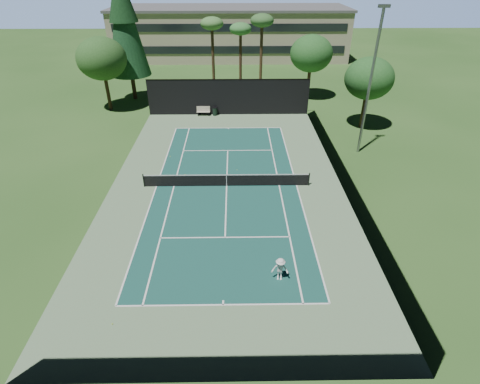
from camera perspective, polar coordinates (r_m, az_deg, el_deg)
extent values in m
plane|color=#2C541F|center=(29.26, -2.05, 0.92)|extent=(160.00, 160.00, 0.00)
cube|color=#65865E|center=(29.25, -2.05, 0.93)|extent=(18.00, 32.00, 0.01)
cube|color=#174C43|center=(29.25, -2.05, 0.94)|extent=(10.97, 23.77, 0.01)
cube|color=white|center=(20.00, -2.60, -16.79)|extent=(10.97, 0.10, 0.01)
cube|color=white|center=(39.92, -1.78, 9.73)|extent=(10.97, 0.10, 0.01)
cube|color=white|center=(23.98, -2.29, -6.92)|extent=(8.23, 0.10, 0.01)
cube|color=white|center=(34.90, -1.88, 6.35)|extent=(8.23, 0.10, 0.01)
cube|color=white|center=(29.88, -12.62, 0.85)|extent=(0.10, 23.77, 0.01)
cube|color=white|center=(29.63, 8.62, 1.02)|extent=(0.10, 23.77, 0.01)
cube|color=white|center=(29.63, -10.03, 0.88)|extent=(0.10, 23.77, 0.01)
cube|color=white|center=(29.44, 5.99, 1.01)|extent=(0.10, 23.77, 0.01)
cube|color=white|center=(29.25, -2.05, 0.95)|extent=(0.10, 12.80, 0.01)
cube|color=white|center=(20.10, -2.59, -16.47)|extent=(0.10, 0.30, 0.01)
cube|color=white|center=(39.78, -1.78, 9.65)|extent=(0.10, 0.30, 0.01)
cylinder|color=black|center=(29.82, -14.46, 1.70)|extent=(0.10, 0.10, 1.10)
cylinder|color=black|center=(29.53, 10.45, 1.91)|extent=(0.10, 0.10, 1.10)
cube|color=black|center=(29.00, -2.07, 1.77)|extent=(12.80, 0.02, 0.92)
cube|color=white|center=(28.76, -2.08, 2.60)|extent=(12.80, 0.04, 0.07)
cube|color=white|center=(29.00, -2.07, 1.77)|extent=(0.05, 0.03, 0.92)
cube|color=black|center=(43.12, -1.76, 14.23)|extent=(18.00, 0.04, 4.00)
cube|color=black|center=(15.89, -3.16, -23.21)|extent=(18.00, 0.04, 4.00)
cube|color=black|center=(29.48, 15.70, 4.36)|extent=(0.04, 32.00, 4.00)
cube|color=black|center=(29.88, -19.69, 4.02)|extent=(0.04, 32.00, 4.00)
cube|color=black|center=(42.56, -1.81, 16.80)|extent=(18.00, 0.06, 0.06)
imported|color=white|center=(20.86, 6.13, -11.63)|extent=(1.01, 0.67, 1.45)
sphere|color=#C6E834|center=(20.18, -18.88, -18.49)|extent=(0.06, 0.06, 0.06)
sphere|color=#D2E333|center=(31.08, -8.37, 2.64)|extent=(0.07, 0.07, 0.07)
sphere|color=#C1DF32|center=(31.47, -0.46, 3.38)|extent=(0.06, 0.06, 0.06)
sphere|color=#BBD931|center=(34.31, -10.59, 5.36)|extent=(0.07, 0.07, 0.07)
cube|color=#BEB59E|center=(43.44, -5.61, 12.07)|extent=(1.50, 0.45, 0.05)
cube|color=beige|center=(43.53, -5.61, 12.53)|extent=(1.50, 0.06, 0.55)
cube|color=black|center=(43.57, -6.40, 11.76)|extent=(0.06, 0.40, 0.42)
cube|color=black|center=(43.47, -4.79, 11.80)|extent=(0.06, 0.40, 0.42)
cylinder|color=black|center=(43.42, -3.83, 12.14)|extent=(0.52, 0.52, 0.90)
cylinder|color=black|center=(43.26, -3.86, 12.73)|extent=(0.56, 0.56, 0.05)
cylinder|color=#412D1C|center=(50.54, -15.94, 15.49)|extent=(0.50, 0.50, 3.60)
cone|color=#163C1F|center=(49.15, -17.26, 23.53)|extent=(4.80, 4.80, 12.00)
cylinder|color=#3F2C1B|center=(50.33, -4.11, 19.42)|extent=(0.36, 0.36, 8.55)
ellipsoid|color=#3E7032|center=(49.60, -4.32, 24.25)|extent=(2.80, 2.80, 1.54)
cylinder|color=#40281B|center=(52.32, 0.08, 19.46)|extent=(0.36, 0.36, 7.65)
ellipsoid|color=#306C30|center=(51.64, 0.08, 23.61)|extent=(2.80, 2.80, 1.54)
cylinder|color=#49321F|center=(49.35, 3.22, 19.47)|extent=(0.36, 0.36, 9.00)
ellipsoid|color=#2F5A28|center=(48.59, 3.39, 24.65)|extent=(2.80, 2.80, 1.54)
cylinder|color=#482C1E|center=(49.81, 10.37, 15.89)|extent=(0.40, 0.40, 3.52)
ellipsoid|color=#235721|center=(48.96, 10.81, 20.02)|extent=(5.12, 5.12, 4.35)
cylinder|color=#47311E|center=(41.63, 18.25, 11.51)|extent=(0.40, 0.40, 3.30)
ellipsoid|color=#225621|center=(40.65, 19.09, 16.05)|extent=(4.80, 4.80, 4.08)
cylinder|color=#49331F|center=(47.39, -19.45, 13.96)|extent=(0.40, 0.40, 3.74)
ellipsoid|color=#285420|center=(46.46, -20.34, 18.52)|extent=(5.44, 5.44, 4.62)
cube|color=#B4A78C|center=(71.95, -1.50, 23.00)|extent=(40.00, 12.00, 8.00)
cube|color=#59595B|center=(71.44, -1.55, 26.25)|extent=(40.50, 12.50, 0.40)
cube|color=black|center=(66.27, -1.52, 20.83)|extent=(38.00, 0.15, 1.20)
cube|color=black|center=(65.71, -1.56, 23.74)|extent=(38.00, 0.15, 1.20)
cylinder|color=gray|center=(34.31, 19.13, 14.90)|extent=(0.24, 0.24, 12.00)
cube|color=gray|center=(33.23, 21.13, 24.93)|extent=(0.90, 0.25, 0.25)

